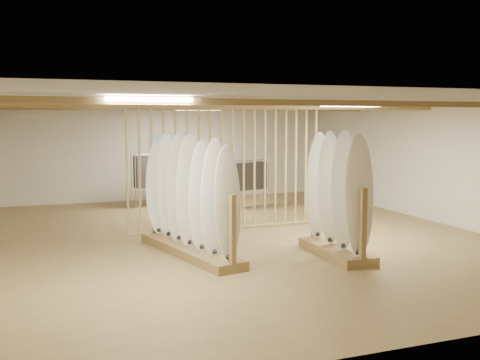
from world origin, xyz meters
name	(u,v)px	position (x,y,z in m)	size (l,w,h in m)	color
floor	(240,237)	(0.00, 0.00, 0.00)	(12.00, 12.00, 0.00)	olive
ceiling	(240,102)	(0.00, 0.00, 2.80)	(12.00, 12.00, 0.00)	#9A9892
wall_back	(171,153)	(0.00, 6.00, 1.40)	(12.00, 12.00, 0.00)	beige
wall_front	(435,219)	(0.00, -6.00, 1.40)	(12.00, 12.00, 0.00)	beige
wall_right	(436,164)	(5.00, 0.00, 1.40)	(12.00, 12.00, 0.00)	beige
ceiling_slats	(240,106)	(0.00, 0.00, 2.72)	(9.50, 6.12, 0.10)	olive
light_panels	(240,105)	(0.00, 0.00, 2.74)	(1.20, 0.35, 0.06)	white
bamboo_partition	(227,167)	(0.00, 0.80, 1.40)	(4.45, 0.05, 2.78)	tan
poster	(171,147)	(0.00, 5.98, 1.60)	(1.40, 0.03, 0.90)	#359CBB
rack_left	(189,215)	(-1.41, -1.14, 0.73)	(1.23, 3.10, 2.13)	olive
rack_right	(337,215)	(1.05, -2.16, 0.75)	(0.69, 1.94, 2.23)	olive
clothing_rack_a	(158,171)	(-0.72, 4.60, 1.00)	(1.42, 0.50, 1.53)	silver
clothing_rack_b	(247,176)	(1.56, 3.60, 0.88)	(1.23, 0.61, 1.35)	silver
shopper_a	(209,183)	(0.13, 2.53, 0.85)	(0.62, 0.42, 1.70)	#292B32
shopper_b	(187,179)	(-0.36, 2.85, 0.95)	(0.91, 0.71, 1.89)	#3F3C30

